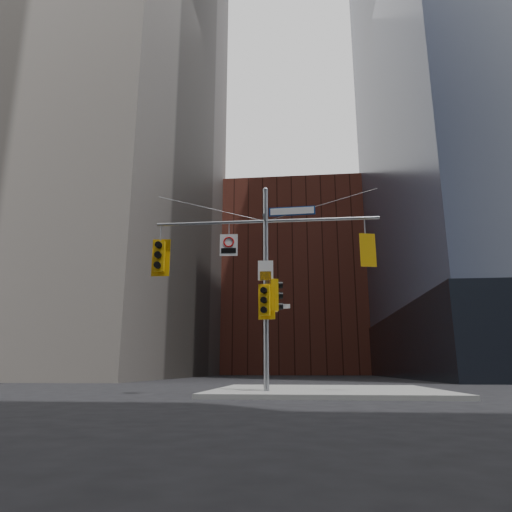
% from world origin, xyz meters
% --- Properties ---
extents(ground, '(160.00, 160.00, 0.00)m').
position_xyz_m(ground, '(0.00, 0.00, 0.00)').
color(ground, black).
rests_on(ground, ground).
extents(sidewalk_corner, '(8.00, 8.00, 0.15)m').
position_xyz_m(sidewalk_corner, '(2.00, 4.00, 0.07)').
color(sidewalk_corner, gray).
rests_on(sidewalk_corner, ground).
extents(tower_nw, '(36.00, 36.00, 80.00)m').
position_xyz_m(tower_nw, '(-28.00, 32.00, 40.00)').
color(tower_nw, gray).
rests_on(tower_nw, ground).
extents(brick_midrise, '(26.00, 20.00, 28.00)m').
position_xyz_m(brick_midrise, '(0.00, 58.00, 14.00)').
color(brick_midrise, brown).
rests_on(brick_midrise, ground).
extents(signal_assembly, '(8.00, 0.80, 7.30)m').
position_xyz_m(signal_assembly, '(0.00, 1.99, 4.42)').
color(signal_assembly, gray).
rests_on(signal_assembly, ground).
extents(traffic_light_west_arm, '(0.66, 0.53, 1.38)m').
position_xyz_m(traffic_light_west_arm, '(-3.85, 2.01, 4.80)').
color(traffic_light_west_arm, '#D59B0B').
rests_on(traffic_light_west_arm, ground).
extents(traffic_light_east_arm, '(0.55, 0.51, 1.17)m').
position_xyz_m(traffic_light_east_arm, '(3.48, 1.99, 4.80)').
color(traffic_light_east_arm, '#D59B0B').
rests_on(traffic_light_east_arm, ground).
extents(traffic_light_pole_side, '(0.47, 0.40, 1.10)m').
position_xyz_m(traffic_light_pole_side, '(0.33, 2.01, 3.31)').
color(traffic_light_pole_side, '#D59B0B').
rests_on(traffic_light_pole_side, ground).
extents(traffic_light_pole_front, '(0.58, 0.52, 1.22)m').
position_xyz_m(traffic_light_pole_front, '(0.00, 1.73, 3.09)').
color(traffic_light_pole_front, '#D59B0B').
rests_on(traffic_light_pole_front, ground).
extents(street_sign_blade, '(1.66, 0.13, 0.32)m').
position_xyz_m(street_sign_blade, '(0.95, 2.00, 6.35)').
color(street_sign_blade, navy).
rests_on(street_sign_blade, ground).
extents(regulatory_sign_arm, '(0.64, 0.09, 0.79)m').
position_xyz_m(regulatory_sign_arm, '(-1.32, 1.97, 5.18)').
color(regulatory_sign_arm, silver).
rests_on(regulatory_sign_arm, ground).
extents(regulatory_sign_pole, '(0.53, 0.05, 0.70)m').
position_xyz_m(regulatory_sign_pole, '(0.00, 1.88, 4.15)').
color(regulatory_sign_pole, silver).
rests_on(regulatory_sign_pole, ground).
extents(street_blade_ew, '(0.75, 0.06, 0.15)m').
position_xyz_m(street_blade_ew, '(0.45, 2.00, 2.93)').
color(street_blade_ew, silver).
rests_on(street_blade_ew, ground).
extents(street_blade_ns, '(0.10, 0.75, 0.15)m').
position_xyz_m(street_blade_ns, '(0.00, 2.45, 2.83)').
color(street_blade_ns, '#145926').
rests_on(street_blade_ns, ground).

